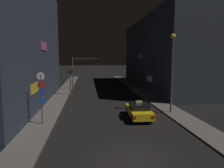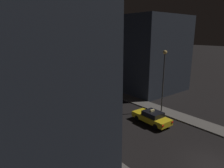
{
  "view_description": "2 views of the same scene",
  "coord_description": "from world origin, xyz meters",
  "px_view_note": "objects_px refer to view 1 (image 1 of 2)",
  "views": [
    {
      "loc": [
        -2.32,
        -10.82,
        5.42
      ],
      "look_at": [
        0.91,
        17.78,
        1.95
      ],
      "focal_mm": 34.59,
      "sensor_mm": 36.0,
      "label": 1
    },
    {
      "loc": [
        -14.07,
        -5.47,
        9.65
      ],
      "look_at": [
        2.33,
        14.84,
        3.07
      ],
      "focal_mm": 32.39,
      "sensor_mm": 36.0,
      "label": 2
    }
  ],
  "objects_px": {
    "taxi": "(139,110)",
    "sign_pole_left": "(41,94)",
    "traffic_light_left_kerb": "(70,77)",
    "street_lamp_near_block": "(172,61)",
    "traffic_light_overhead": "(83,67)"
  },
  "relations": [
    {
      "from": "taxi",
      "to": "traffic_light_left_kerb",
      "type": "height_order",
      "value": "traffic_light_left_kerb"
    },
    {
      "from": "traffic_light_overhead",
      "to": "taxi",
      "type": "bearing_deg",
      "value": -73.28
    },
    {
      "from": "sign_pole_left",
      "to": "traffic_light_left_kerb",
      "type": "bearing_deg",
      "value": 85.07
    },
    {
      "from": "taxi",
      "to": "sign_pole_left",
      "type": "relative_size",
      "value": 1.08
    },
    {
      "from": "taxi",
      "to": "sign_pole_left",
      "type": "bearing_deg",
      "value": -172.15
    },
    {
      "from": "traffic_light_left_kerb",
      "to": "street_lamp_near_block",
      "type": "xyz_separation_m",
      "value": [
        10.56,
        -11.42,
        2.45
      ]
    },
    {
      "from": "traffic_light_left_kerb",
      "to": "sign_pole_left",
      "type": "distance_m",
      "value": 13.99
    },
    {
      "from": "traffic_light_left_kerb",
      "to": "street_lamp_near_block",
      "type": "height_order",
      "value": "street_lamp_near_block"
    },
    {
      "from": "traffic_light_overhead",
      "to": "traffic_light_left_kerb",
      "type": "height_order",
      "value": "traffic_light_overhead"
    },
    {
      "from": "taxi",
      "to": "sign_pole_left",
      "type": "distance_m",
      "value": 8.52
    },
    {
      "from": "taxi",
      "to": "street_lamp_near_block",
      "type": "distance_m",
      "value": 5.82
    },
    {
      "from": "traffic_light_left_kerb",
      "to": "taxi",
      "type": "bearing_deg",
      "value": -61.24
    },
    {
      "from": "taxi",
      "to": "traffic_light_overhead",
      "type": "distance_m",
      "value": 18.69
    },
    {
      "from": "traffic_light_left_kerb",
      "to": "sign_pole_left",
      "type": "height_order",
      "value": "sign_pole_left"
    },
    {
      "from": "taxi",
      "to": "traffic_light_left_kerb",
      "type": "bearing_deg",
      "value": 118.76
    }
  ]
}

